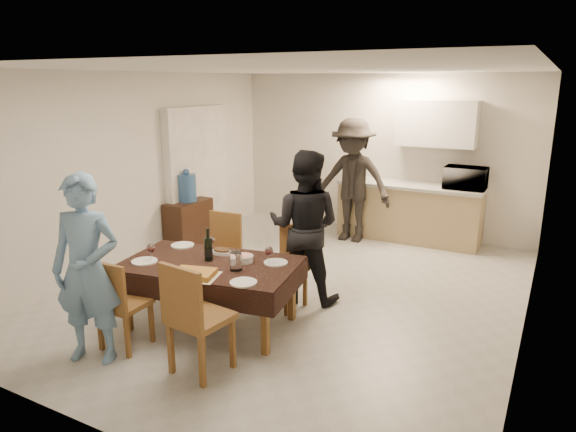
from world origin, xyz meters
name	(u,v)px	position (x,y,z in m)	size (l,w,h in m)	color
floor	(298,290)	(0.00, 0.00, 0.00)	(5.00, 6.00, 0.02)	#AEAEA9
ceiling	(300,69)	(0.00, 0.00, 2.60)	(5.00, 6.00, 0.02)	white
wall_back	(381,154)	(0.00, 3.00, 1.30)	(5.00, 0.02, 2.60)	silver
wall_front	(92,265)	(0.00, -3.00, 1.30)	(5.00, 0.02, 2.60)	silver
wall_left	(138,169)	(-2.50, 0.00, 1.30)	(0.02, 6.00, 2.60)	silver
wall_right	(537,211)	(2.50, 0.00, 1.30)	(0.02, 6.00, 2.60)	silver
stub_partition	(197,174)	(-2.42, 1.20, 1.05)	(0.15, 1.40, 2.10)	white
kitchen_base_cabinet	(409,214)	(0.60, 2.68, 0.43)	(2.20, 0.60, 0.86)	tan
kitchen_worktop	(410,185)	(0.60, 2.68, 0.89)	(2.24, 0.64, 0.05)	#A4A49F
upper_cabinet	(436,123)	(0.90, 2.82, 1.85)	(1.20, 0.34, 0.70)	silver
dining_table	(210,266)	(-0.38, -1.24, 0.65)	(1.90, 1.30, 0.69)	black
chair_near_left	(117,296)	(-0.83, -2.07, 0.55)	(0.42, 0.42, 0.49)	brown
chair_near_right	(193,309)	(0.07, -2.08, 0.63)	(0.52, 0.52, 0.55)	brown
chair_far_left	(213,248)	(-0.83, -0.58, 0.58)	(0.45, 0.45, 0.51)	brown
chair_far_right	(280,262)	(0.07, -0.57, 0.56)	(0.49, 0.49, 0.50)	brown
console	(189,224)	(-2.28, 0.76, 0.35)	(0.38, 0.77, 0.71)	#321C10
water_jug	(187,188)	(-2.28, 0.76, 0.92)	(0.28, 0.28, 0.42)	#3A69A9
wine_bottle	(208,244)	(-0.43, -1.19, 0.86)	(0.09, 0.09, 0.34)	black
water_pitcher	(236,261)	(-0.03, -1.29, 0.78)	(0.12, 0.12, 0.18)	white
savoury_tart	(194,274)	(-0.28, -1.62, 0.71)	(0.45, 0.34, 0.06)	gold
salad_bowl	(244,259)	(-0.08, -1.06, 0.72)	(0.18, 0.18, 0.07)	white
mushroom_dish	(222,252)	(-0.43, -0.96, 0.70)	(0.20, 0.20, 0.04)	white
wine_glass_a	(151,253)	(-0.93, -1.49, 0.78)	(0.08, 0.08, 0.19)	white
wine_glass_b	(269,255)	(0.17, -0.99, 0.78)	(0.08, 0.08, 0.19)	white
wine_glass_c	(211,244)	(-0.58, -0.94, 0.77)	(0.08, 0.08, 0.18)	white
plate_near_left	(144,261)	(-0.98, -1.54, 0.69)	(0.26, 0.26, 0.02)	white
plate_near_right	(243,282)	(0.22, -1.54, 0.69)	(0.25, 0.25, 0.01)	white
plate_far_left	(182,245)	(-0.98, -0.94, 0.69)	(0.26, 0.26, 0.01)	white
plate_far_right	(276,263)	(0.22, -0.94, 0.69)	(0.24, 0.24, 0.01)	white
microwave	(466,178)	(1.42, 2.68, 1.08)	(0.60, 0.41, 0.33)	silver
person_near	(87,270)	(-0.93, -2.29, 0.86)	(0.63, 0.41, 1.72)	#638CB7
person_far	(304,227)	(0.17, -0.19, 0.87)	(0.85, 0.66, 1.75)	black
person_kitchen	(352,181)	(-0.20, 2.23, 0.97)	(1.25, 0.72, 1.93)	black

